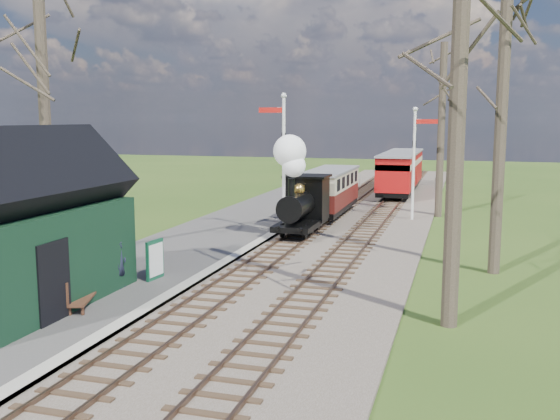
{
  "coord_description": "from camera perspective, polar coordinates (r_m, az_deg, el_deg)",
  "views": [
    {
      "loc": [
        6.7,
        -9.62,
        5.15
      ],
      "look_at": [
        -0.13,
        13.51,
        1.6
      ],
      "focal_mm": 40.0,
      "sensor_mm": 36.0,
      "label": 1
    }
  ],
  "objects": [
    {
      "name": "person",
      "position": [
        18.94,
        -14.42,
        -4.83
      ],
      "size": [
        0.37,
        0.54,
        1.42
      ],
      "primitive_type": "imported",
      "rotation": [
        0.0,
        0.0,
        1.63
      ],
      "color": "#1A1E2F",
      "rests_on": "platform"
    },
    {
      "name": "ground",
      "position": [
        12.8,
        -17.47,
        -15.76
      ],
      "size": [
        140.0,
        140.0,
        0.0
      ],
      "primitive_type": "plane",
      "color": "#2D4C17",
      "rests_on": "ground"
    },
    {
      "name": "sign_board",
      "position": [
        19.75,
        -11.36,
        -4.47
      ],
      "size": [
        0.19,
        0.84,
        1.23
      ],
      "color": "#0F462C",
      "rests_on": "platform"
    },
    {
      "name": "coach",
      "position": [
        32.76,
        4.55,
        1.89
      ],
      "size": [
        2.01,
        6.89,
        2.12
      ],
      "color": "black",
      "rests_on": "ground"
    },
    {
      "name": "semaphore_far",
      "position": [
        31.75,
        12.27,
        4.94
      ],
      "size": [
        1.22,
        0.24,
        5.72
      ],
      "color": "silver",
      "rests_on": "ground"
    },
    {
      "name": "ballast_bed",
      "position": [
        32.48,
        6.68,
        -0.72
      ],
      "size": [
        8.0,
        60.0,
        0.1
      ],
      "primitive_type": "cube",
      "color": "brown",
      "rests_on": "ground"
    },
    {
      "name": "fence_line",
      "position": [
        46.29,
        8.43,
        2.58
      ],
      "size": [
        12.6,
        0.08,
        1.0
      ],
      "color": "slate",
      "rests_on": "ground"
    },
    {
      "name": "coping_strip",
      "position": [
        25.41,
        -2.0,
        -3.08
      ],
      "size": [
        0.4,
        44.0,
        0.21
      ],
      "primitive_type": "cube",
      "color": "#B2AD9E",
      "rests_on": "ground"
    },
    {
      "name": "locomotive",
      "position": [
        26.84,
        1.86,
        1.62
      ],
      "size": [
        1.72,
        4.02,
        4.31
      ],
      "color": "black",
      "rests_on": "ground"
    },
    {
      "name": "red_carriage_b",
      "position": [
        46.1,
        11.33,
        3.79
      ],
      "size": [
        2.21,
        5.47,
        2.33
      ],
      "color": "black",
      "rests_on": "ground"
    },
    {
      "name": "track_near",
      "position": [
        32.71,
        4.44,
        -0.53
      ],
      "size": [
        1.6,
        60.0,
        0.15
      ],
      "color": "brown",
      "rests_on": "ground"
    },
    {
      "name": "platform",
      "position": [
        26.22,
        -6.78,
        -2.79
      ],
      "size": [
        5.0,
        44.0,
        0.2
      ],
      "primitive_type": "cube",
      "color": "#474442",
      "rests_on": "ground"
    },
    {
      "name": "station_shed",
      "position": [
        17.74,
        -22.16,
        -1.61
      ],
      "size": [
        3.25,
        6.3,
        4.78
      ],
      "color": "black",
      "rests_on": "platform"
    },
    {
      "name": "bare_trees",
      "position": [
        20.43,
        1.25,
        8.54
      ],
      "size": [
        15.51,
        22.39,
        12.0
      ],
      "color": "#382D23",
      "rests_on": "ground"
    },
    {
      "name": "red_carriage_a",
      "position": [
        40.64,
        10.62,
        3.21
      ],
      "size": [
        2.21,
        5.47,
        2.33
      ],
      "color": "black",
      "rests_on": "ground"
    },
    {
      "name": "track_far",
      "position": [
        32.28,
        8.95,
        -0.73
      ],
      "size": [
        1.6,
        60.0,
        0.15
      ],
      "color": "brown",
      "rests_on": "ground"
    },
    {
      "name": "semaphore_near",
      "position": [
        26.73,
        0.2,
        5.1
      ],
      "size": [
        1.22,
        0.24,
        6.22
      ],
      "color": "silver",
      "rests_on": "ground"
    },
    {
      "name": "distant_hills",
      "position": [
        77.2,
        11.98,
        -7.87
      ],
      "size": [
        114.4,
        48.0,
        22.02
      ],
      "color": "#385B23",
      "rests_on": "ground"
    },
    {
      "name": "bench",
      "position": [
        17.38,
        -17.95,
        -7.2
      ],
      "size": [
        0.91,
        1.57,
        0.86
      ],
      "color": "#4F2D1C",
      "rests_on": "platform"
    }
  ]
}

